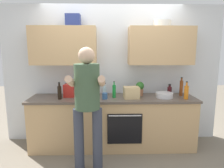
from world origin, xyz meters
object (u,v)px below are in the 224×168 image
(person_standing, at_px, (87,100))
(mixing_bowl, at_px, (164,95))
(bottle_soy, at_px, (59,92))
(grocery_bag_crisps, at_px, (70,90))
(grocery_bag_bread, at_px, (131,93))
(bottle_juice, at_px, (186,92))
(potted_herb, at_px, (140,88))
(bottle_syrup, at_px, (83,91))
(bottle_water, at_px, (105,91))
(cup_tea, at_px, (105,96))
(bottle_soda, at_px, (114,91))
(bottle_wine, at_px, (169,90))
(bottle_vinegar, at_px, (181,88))

(person_standing, bearing_deg, mixing_bowl, 28.32)
(bottle_soy, xyz_separation_m, grocery_bag_crisps, (0.13, 0.20, -0.01))
(mixing_bowl, relative_size, grocery_bag_bread, 1.16)
(bottle_soy, xyz_separation_m, bottle_juice, (2.09, -0.04, -0.00))
(person_standing, height_order, potted_herb, person_standing)
(grocery_bag_bread, bearing_deg, bottle_syrup, 171.46)
(bottle_water, relative_size, cup_tea, 2.21)
(bottle_soy, bearing_deg, bottle_water, 18.73)
(bottle_syrup, relative_size, potted_herb, 1.07)
(bottle_soy, bearing_deg, bottle_juice, -1.21)
(person_standing, bearing_deg, potted_herb, 44.71)
(bottle_soda, relative_size, bottle_juice, 0.95)
(potted_herb, height_order, grocery_bag_bread, potted_herb)
(bottle_juice, xyz_separation_m, mixing_bowl, (-0.33, 0.12, -0.08))
(person_standing, distance_m, grocery_bag_bread, 0.94)
(person_standing, bearing_deg, bottle_soy, 130.54)
(bottle_water, xyz_separation_m, bottle_juice, (1.35, -0.29, 0.03))
(bottle_wine, distance_m, cup_tea, 1.19)
(bottle_water, distance_m, mixing_bowl, 1.04)
(grocery_bag_bread, bearing_deg, bottle_juice, -5.47)
(bottle_soda, xyz_separation_m, cup_tea, (-0.16, -0.09, -0.06))
(bottle_syrup, distance_m, bottle_wine, 1.55)
(person_standing, distance_m, grocery_bag_crisps, 0.89)
(person_standing, relative_size, bottle_wine, 8.73)
(bottle_water, relative_size, bottle_syrup, 0.87)
(person_standing, height_order, mixing_bowl, person_standing)
(bottle_water, height_order, mixing_bowl, bottle_water)
(cup_tea, bearing_deg, bottle_wine, 12.88)
(bottle_syrup, bearing_deg, cup_tea, -24.25)
(bottle_juice, bearing_deg, potted_herb, 158.15)
(mixing_bowl, relative_size, grocery_bag_crisps, 1.35)
(bottle_soda, bearing_deg, person_standing, -119.46)
(grocery_bag_crisps, relative_size, grocery_bag_bread, 0.86)
(mixing_bowl, bearing_deg, grocery_bag_bread, -176.95)
(bottle_vinegar, xyz_separation_m, grocery_bag_crisps, (-1.97, -0.00, -0.04))
(bottle_vinegar, xyz_separation_m, mixing_bowl, (-0.34, -0.13, -0.10))
(bottle_syrup, height_order, potted_herb, bottle_syrup)
(grocery_bag_crisps, bearing_deg, bottle_wine, 1.95)
(bottle_soy, bearing_deg, person_standing, -49.46)
(cup_tea, height_order, potted_herb, potted_herb)
(bottle_soda, bearing_deg, cup_tea, -149.11)
(bottle_soy, distance_m, mixing_bowl, 1.77)
(bottle_syrup, height_order, cup_tea, bottle_syrup)
(bottle_syrup, distance_m, cup_tea, 0.42)
(bottle_syrup, bearing_deg, grocery_bag_crisps, 172.02)
(bottle_vinegar, bearing_deg, bottle_syrup, -178.79)
(bottle_vinegar, height_order, grocery_bag_bread, bottle_vinegar)
(cup_tea, bearing_deg, bottle_soda, 30.89)
(person_standing, distance_m, bottle_soy, 0.79)
(bottle_wine, xyz_separation_m, bottle_soy, (-1.91, -0.26, 0.04))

